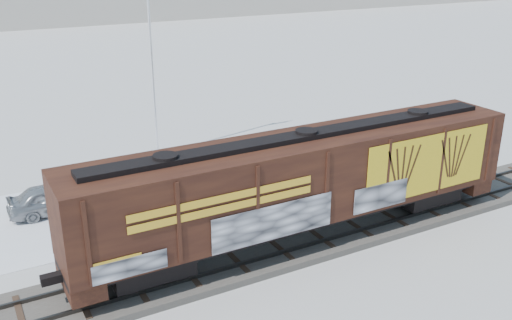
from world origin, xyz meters
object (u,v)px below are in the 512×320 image
hopper_railcar (305,179)px  car_silver (55,198)px  car_dark (313,169)px  flagpole (155,80)px  car_white (195,176)px

hopper_railcar → car_silver: (-8.65, 8.26, -2.22)m
hopper_railcar → car_silver: 12.16m
car_dark → flagpole: bearing=18.4°
car_white → flagpole: bearing=-5.3°
car_silver → car_dark: size_ratio=0.95×
car_white → car_silver: bearing=80.1°
hopper_railcar → car_silver: hopper_railcar is taller
car_silver → car_white: car_white is taller
car_white → car_dark: 6.37m
flagpole → car_silver: 9.64m
car_silver → car_dark: car_silver is taller
car_white → car_dark: bearing=-110.4°
car_white → car_dark: (6.08, -1.89, -0.11)m
hopper_railcar → flagpole: 13.72m
car_white → hopper_railcar: bearing=-169.6°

